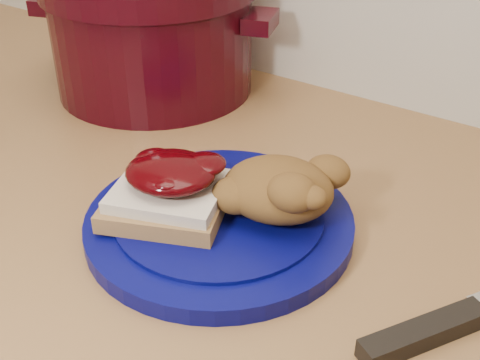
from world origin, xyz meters
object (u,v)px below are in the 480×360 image
Objects in this scene: chef_knife at (465,317)px; dutch_oven at (153,31)px; plate at (219,223)px; pepper_grinder at (162,41)px.

dutch_oven is at bearing 97.66° from chef_knife.
plate is at bearing 122.69° from chef_knife.
pepper_grinder reaches higher than plate.
chef_knife is at bearing -22.50° from dutch_oven.
dutch_oven is 2.93× the size of pepper_grinder.
plate is 0.95× the size of chef_knife.
pepper_grinder is (-0.00, 0.02, -0.02)m from dutch_oven.
chef_knife is 0.57m from pepper_grinder.
chef_knife is (0.23, 0.01, 0.00)m from plate.
dutch_oven is at bearing 141.56° from plate.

